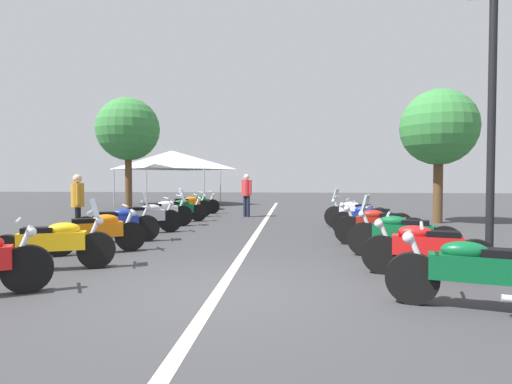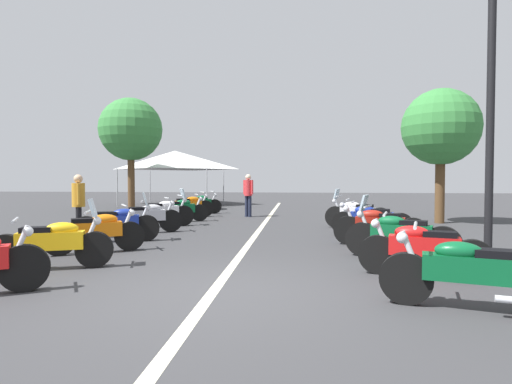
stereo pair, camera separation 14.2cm
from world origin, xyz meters
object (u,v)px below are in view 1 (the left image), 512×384
Objects in this scene: motorcycle_right_row_0 at (479,272)px; bystander_1 at (247,192)px; motorcycle_right_row_1 at (426,248)px; event_tent at (172,160)px; motorcycle_left_row_2 at (97,232)px; motorcycle_left_row_3 at (118,223)px; motorcycle_right_row_4 at (371,219)px; motorcycle_left_row_6 at (178,209)px; bystander_0 at (78,201)px; motorcycle_left_row_7 at (187,206)px; motorcycle_left_row_1 at (55,243)px; motorcycle_right_row_5 at (356,213)px; motorcycle_left_row_8 at (197,204)px; roadside_tree_1 at (128,130)px; motorcycle_left_row_5 at (161,212)px; street_lamp_twin_globe at (493,71)px; motorcycle_right_row_2 at (401,234)px; motorcycle_right_row_3 at (380,226)px; motorcycle_left_row_4 at (146,217)px; roadside_tree_0 at (439,128)px.

motorcycle_right_row_0 is 12.14m from bystander_1.
motorcycle_right_row_1 is 19.58m from event_tent.
motorcycle_left_row_2 is 1.02× the size of bystander_1.
motorcycle_left_row_3 is (1.47, 0.21, 0.02)m from motorcycle_left_row_2.
motorcycle_left_row_6 is at bearing -13.96° from motorcycle_right_row_4.
bystander_0 is 7.32m from bystander_1.
motorcycle_left_row_2 is 7.86m from motorcycle_left_row_7.
motorcycle_right_row_5 reaches higher than motorcycle_left_row_1.
motorcycle_left_row_8 is 1.16× the size of bystander_0.
motorcycle_left_row_6 is 0.37× the size of roadside_tree_1.
motorcycle_left_row_5 is 0.37× the size of street_lamp_twin_globe.
bystander_0 is (-5.90, 1.32, 0.50)m from motorcycle_left_row_7.
motorcycle_left_row_8 is 0.94× the size of motorcycle_right_row_2.
motorcycle_left_row_5 is 6.93m from motorcycle_right_row_3.
motorcycle_left_row_3 is at bearing -168.43° from event_tent.
motorcycle_right_row_5 is 0.36× the size of event_tent.
motorcycle_left_row_7 is 0.97× the size of motorcycle_left_row_8.
motorcycle_left_row_5 is 9.67m from street_lamp_twin_globe.
motorcycle_left_row_4 is (3.10, 0.11, 0.01)m from motorcycle_left_row_2.
motorcycle_right_row_3 is (-4.64, -6.08, 0.02)m from motorcycle_left_row_6.
roadside_tree_0 is (-1.19, -9.24, 2.84)m from motorcycle_left_row_7.
motorcycle_right_row_3 is at bearing -44.02° from motorcycle_left_row_4.
motorcycle_left_row_4 is 0.95× the size of motorcycle_right_row_1.
motorcycle_left_row_1 is 0.35× the size of event_tent.
motorcycle_left_row_5 is 0.91× the size of motorcycle_right_row_0.
motorcycle_left_row_1 is 8.32m from street_lamp_twin_globe.
motorcycle_left_row_6 is 0.96× the size of motorcycle_right_row_3.
motorcycle_left_row_7 is (7.86, 0.17, 0.01)m from motorcycle_left_row_2.
motorcycle_right_row_2 is 0.98× the size of motorcycle_right_row_4.
motorcycle_left_row_2 is 0.95× the size of motorcycle_left_row_4.
motorcycle_left_row_8 is at bearing -154.70° from event_tent.
motorcycle_left_row_5 is 4.41m from bystander_1.
motorcycle_left_row_7 is (4.75, 0.06, 0.01)m from motorcycle_left_row_4.
motorcycle_left_row_2 is at bearing -117.37° from motorcycle_left_row_4.
street_lamp_twin_globe is at bearing 130.54° from motorcycle_right_row_5.
motorcycle_left_row_8 is at bearing 39.09° from street_lamp_twin_globe.
street_lamp_twin_globe is (-8.06, -7.81, 3.04)m from motorcycle_left_row_7.
motorcycle_left_row_7 is at bearing 61.35° from motorcycle_left_row_4.
event_tent is at bearing 69.40° from motorcycle_left_row_2.
motorcycle_right_row_1 is 15.91m from roadside_tree_1.
roadside_tree_0 reaches higher than motorcycle_right_row_0.
motorcycle_left_row_4 is 0.40× the size of roadside_tree_0.
event_tent is (18.78, 9.30, 2.19)m from motorcycle_right_row_0.
motorcycle_left_row_3 is 14.64m from event_tent.
motorcycle_right_row_5 is 0.38× the size of street_lamp_twin_globe.
motorcycle_left_row_5 is at bearing -165.11° from event_tent.
bystander_1 is at bearing -53.42° from motorcycle_left_row_8.
motorcycle_left_row_6 is 11.19m from motorcycle_right_row_0.
motorcycle_right_row_3 reaches higher than motorcycle_right_row_0.
motorcycle_left_row_3 is 0.95× the size of motorcycle_right_row_4.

